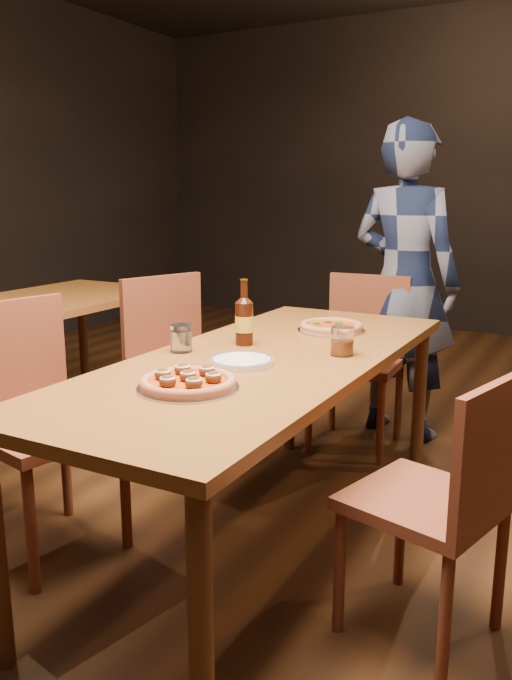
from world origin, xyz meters
The scene contains 15 objects.
ground centered at (0.00, 0.00, 0.00)m, with size 9.00×9.00×0.00m, color black.
room_shell centered at (0.00, 0.00, 1.86)m, with size 9.00×9.00×9.00m.
table_main centered at (0.00, 0.00, 0.68)m, with size 0.80×2.00×0.75m.
table_left centered at (-1.70, 0.30, 0.68)m, with size 0.80×2.00×0.75m.
chair_main_nw centered at (-0.68, -0.41, 0.49)m, with size 0.46×0.46×0.98m, color #602B19, non-canonical shape.
chair_main_sw centered at (-0.66, 0.48, 0.49)m, with size 0.45×0.45×0.97m, color #602B19, non-canonical shape.
chair_main_e centered at (0.66, -0.21, 0.44)m, with size 0.41×0.41×0.88m, color #602B19, non-canonical shape.
chair_end centered at (-0.05, 1.13, 0.47)m, with size 0.44×0.44×0.94m, color #602B19, non-canonical shape.
pizza_meatball centered at (-0.01, -0.46, 0.77)m, with size 0.31×0.31×0.06m.
pizza_margherita centered at (0.05, 0.53, 0.77)m, with size 0.29×0.29×0.04m.
plate_stack centered at (-0.01, -0.14, 0.76)m, with size 0.21×0.21×0.02m, color white.
beer_bottle centered at (-0.15, 0.13, 0.84)m, with size 0.07×0.07×0.25m.
water_glass centered at (-0.30, -0.08, 0.80)m, with size 0.08×0.08×0.10m, color white.
amber_glass centered at (0.25, 0.15, 0.80)m, with size 0.08×0.08×0.10m, color #8E3F10.
diner centered at (0.10, 1.46, 0.85)m, with size 0.62×0.41×1.70m, color black.
Camera 1 is at (1.09, -2.05, 1.33)m, focal length 35.00 mm.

